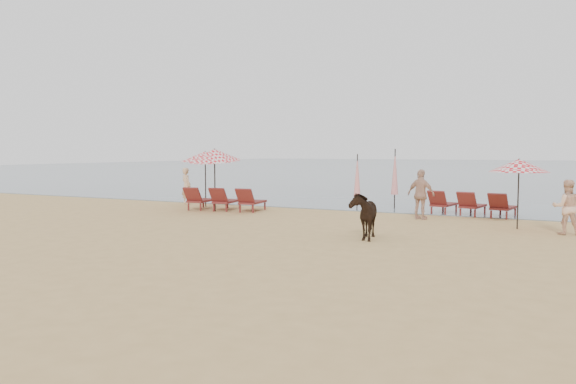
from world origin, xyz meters
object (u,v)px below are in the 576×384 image
umbrella_closed_left (357,176)px  umbrella_closed_right (395,172)px  beachgoer_right_a (567,207)px  beachgoer_right_b (421,194)px  cow (363,215)px  lounger_cluster_right (471,204)px  umbrella_open_left_a (205,157)px  lounger_cluster_left (224,200)px  beachgoer_left (186,186)px  umbrella_open_left_b (215,155)px  umbrella_open_right (519,166)px

umbrella_closed_left → umbrella_closed_right: bearing=48.0°
umbrella_closed_right → beachgoer_right_a: size_ratio=1.57×
umbrella_closed_left → beachgoer_right_b: 3.54m
cow → umbrella_closed_right: bearing=84.6°
umbrella_closed_right → cow: (1.47, -8.22, -0.90)m
umbrella_closed_left → beachgoer_right_a: size_ratio=1.44×
beachgoer_right_a → lounger_cluster_right: bearing=-58.9°
cow → beachgoer_right_b: bearing=70.2°
umbrella_closed_right → cow: bearing=-79.9°
cow → umbrella_open_left_a: bearing=133.5°
lounger_cluster_left → cow: bearing=-38.4°
lounger_cluster_left → beachgoer_right_b: (7.94, 0.71, 0.44)m
lounger_cluster_right → beachgoer_right_b: (-1.44, -1.93, 0.46)m
cow → beachgoer_left: size_ratio=0.94×
lounger_cluster_left → umbrella_open_left_b: (-0.22, -0.36, 1.83)m
lounger_cluster_left → umbrella_open_right: bearing=-9.8°
lounger_cluster_right → umbrella_closed_left: bearing=-169.0°
umbrella_open_left_b → umbrella_closed_left: bearing=28.4°
umbrella_open_left_b → beachgoer_left: umbrella_open_left_b is taller
cow → beachgoer_right_b: 5.19m
lounger_cluster_right → beachgoer_right_a: bearing=-40.0°
umbrella_closed_right → umbrella_open_right: bearing=-38.8°
umbrella_open_left_b → umbrella_closed_left: umbrella_open_left_b is taller
umbrella_open_left_b → beachgoer_right_b: bearing=7.2°
umbrella_open_left_b → beachgoer_right_a: bearing=-3.2°
beachgoer_right_a → lounger_cluster_left: bearing=-15.1°
lounger_cluster_right → umbrella_open_left_b: size_ratio=1.18×
umbrella_open_left_a → beachgoer_left: (-1.36, 0.42, -1.36)m
umbrella_open_right → beachgoer_left: (-14.33, 1.91, -1.15)m
umbrella_open_right → cow: (-3.70, -4.07, -1.33)m
umbrella_open_right → umbrella_closed_left: size_ratio=0.95×
umbrella_open_right → umbrella_closed_left: (-6.36, 2.82, -0.56)m
beachgoer_left → beachgoer_right_b: size_ratio=0.94×
umbrella_open_left_a → cow: size_ratio=1.55×
umbrella_open_right → beachgoer_right_b: (-3.32, 1.09, -1.10)m
umbrella_open_left_a → umbrella_closed_left: size_ratio=1.05×
beachgoer_right_a → beachgoer_right_b: (-4.70, 1.73, 0.09)m
umbrella_open_left_a → lounger_cluster_left: bearing=-21.6°
beachgoer_right_b → umbrella_open_left_b: bearing=22.9°
umbrella_closed_right → beachgoer_right_b: umbrella_closed_right is taller
lounger_cluster_left → umbrella_open_left_b: umbrella_open_left_b is taller
lounger_cluster_right → lounger_cluster_left: bearing=-155.9°
lounger_cluster_right → umbrella_closed_left: umbrella_closed_left is taller
lounger_cluster_left → umbrella_closed_left: bearing=18.6°
umbrella_closed_right → cow: 8.40m
lounger_cluster_left → beachgoer_right_a: bearing=-12.4°
umbrella_open_left_b → cow: size_ratio=1.67×
umbrella_open_left_a → cow: (9.27, -5.56, -1.54)m
umbrella_closed_left → lounger_cluster_left: bearing=-153.5°
umbrella_closed_left → beachgoer_right_a: umbrella_closed_left is taller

